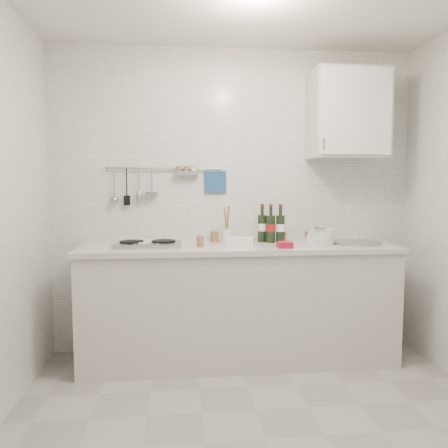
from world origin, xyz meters
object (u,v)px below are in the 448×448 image
Objects in this scene: plate_stack_sink at (320,237)px; utensil_crock at (227,234)px; wall_cabinet at (348,115)px; wine_bottles at (271,223)px; plate_stack_hob at (136,243)px.

utensil_crock is at bearing 166.04° from plate_stack_sink.
wine_bottles is (-0.62, 0.02, -0.87)m from wall_cabinet.
wall_cabinet reaches higher than plate_stack_hob.
plate_stack_sink is at bearing -2.73° from plate_stack_hob.
wall_cabinet is 2.26× the size of wine_bottles.
wall_cabinet is at bearing -1.94° from wine_bottles.
plate_stack_sink is 0.86× the size of wine_bottles.
wall_cabinet is at bearing 27.01° from plate_stack_sink.
wall_cabinet is 1.37m from utensil_crock.
plate_stack_hob is at bearing -175.69° from wine_bottles.
plate_stack_hob is (-1.70, -0.06, -1.01)m from wall_cabinet.
wall_cabinet is 2.32× the size of utensil_crock.
plate_stack_sink is at bearing -22.39° from wine_bottles.
plate_stack_hob is at bearing -171.23° from utensil_crock.
wall_cabinet is 1.97m from plate_stack_hob.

